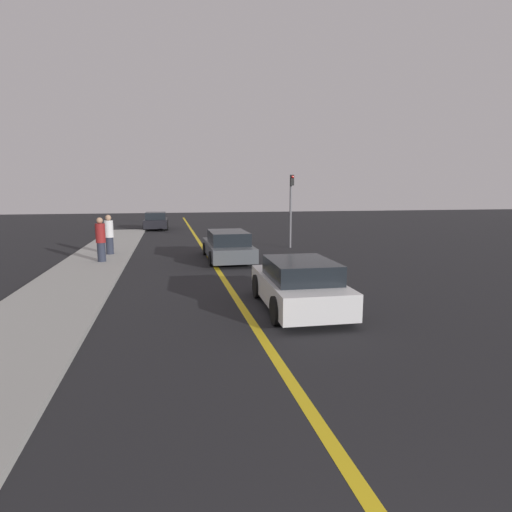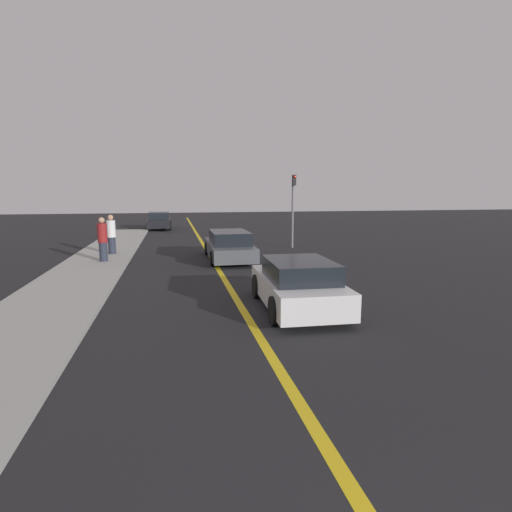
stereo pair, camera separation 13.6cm
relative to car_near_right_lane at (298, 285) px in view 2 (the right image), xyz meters
name	(u,v)px [view 2 (the right image)]	position (x,y,z in m)	size (l,w,h in m)	color
road_center_line	(211,257)	(-1.40, 8.90, -0.62)	(0.20, 60.00, 0.01)	gold
sidewalk_left	(91,267)	(-6.28, 6.85, -0.56)	(2.65, 31.90, 0.12)	#9E9E99
car_near_right_lane	(298,285)	(0.00, 0.00, 0.00)	(2.01, 3.95, 1.29)	silver
car_ahead_center	(229,246)	(-0.66, 7.92, -0.01)	(1.95, 4.79, 1.28)	#4C5156
car_far_distant	(159,221)	(-4.16, 23.82, 0.04)	(1.93, 3.96, 1.38)	black
pedestrian_mid_group	(103,239)	(-5.95, 7.88, 0.41)	(0.39, 0.39, 1.83)	#282D3D
pedestrian_far_standing	(111,234)	(-5.89, 9.94, 0.40)	(0.40, 0.40, 1.82)	#282D3D
traffic_light	(293,203)	(3.22, 11.02, 1.76)	(0.18, 0.40, 3.87)	slate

